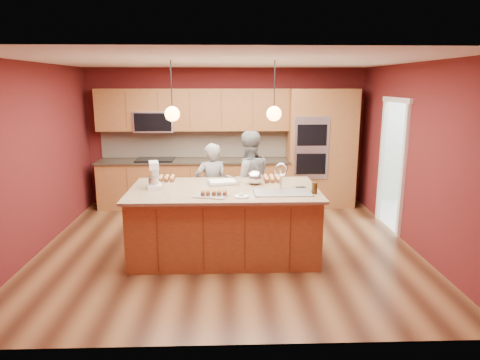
{
  "coord_description": "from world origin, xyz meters",
  "views": [
    {
      "loc": [
        -0.02,
        -6.07,
        2.4
      ],
      "look_at": [
        0.18,
        -0.1,
        1.05
      ],
      "focal_mm": 32.0,
      "sensor_mm": 36.0,
      "label": 1
    }
  ],
  "objects_px": {
    "person_right": "(248,182)",
    "stand_mixer": "(154,177)",
    "person_left": "(212,188)",
    "mixing_bowl": "(255,177)",
    "island": "(225,221)"
  },
  "relations": [
    {
      "from": "person_right",
      "to": "stand_mixer",
      "type": "distance_m",
      "value": 1.67
    },
    {
      "from": "person_left",
      "to": "mixing_bowl",
      "type": "relative_size",
      "value": 5.86
    },
    {
      "from": "person_left",
      "to": "person_right",
      "type": "xyz_separation_m",
      "value": [
        0.59,
        0.0,
        0.1
      ]
    },
    {
      "from": "person_right",
      "to": "person_left",
      "type": "bearing_deg",
      "value": -14.28
    },
    {
      "from": "mixing_bowl",
      "to": "person_left",
      "type": "bearing_deg",
      "value": 131.73
    },
    {
      "from": "person_left",
      "to": "stand_mixer",
      "type": "bearing_deg",
      "value": 34.64
    },
    {
      "from": "stand_mixer",
      "to": "mixing_bowl",
      "type": "distance_m",
      "value": 1.44
    },
    {
      "from": "island",
      "to": "stand_mixer",
      "type": "bearing_deg",
      "value": 175.42
    },
    {
      "from": "person_left",
      "to": "mixing_bowl",
      "type": "height_order",
      "value": "person_left"
    },
    {
      "from": "person_right",
      "to": "island",
      "type": "bearing_deg",
      "value": 54.94
    },
    {
      "from": "person_right",
      "to": "stand_mixer",
      "type": "bearing_deg",
      "value": 19.35
    },
    {
      "from": "island",
      "to": "person_left",
      "type": "bearing_deg",
      "value": 102.48
    },
    {
      "from": "person_left",
      "to": "stand_mixer",
      "type": "distance_m",
      "value": 1.25
    },
    {
      "from": "island",
      "to": "stand_mixer",
      "type": "distance_m",
      "value": 1.18
    },
    {
      "from": "stand_mixer",
      "to": "mixing_bowl",
      "type": "xyz_separation_m",
      "value": [
        1.43,
        0.18,
        -0.06
      ]
    }
  ]
}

